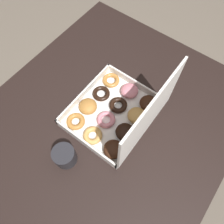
% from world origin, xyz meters
% --- Properties ---
extents(ground_plane, '(8.00, 8.00, 0.00)m').
position_xyz_m(ground_plane, '(0.00, 0.00, 0.00)').
color(ground_plane, '#6B6054').
extents(dining_table, '(1.17, 0.99, 0.70)m').
position_xyz_m(dining_table, '(0.00, 0.00, 0.62)').
color(dining_table, black).
rests_on(dining_table, ground_plane).
extents(donut_box, '(0.36, 0.32, 0.31)m').
position_xyz_m(donut_box, '(-0.05, 0.04, 0.75)').
color(donut_box, white).
rests_on(donut_box, dining_table).
extents(coffee_mug, '(0.08, 0.08, 0.08)m').
position_xyz_m(coffee_mug, '(0.21, -0.03, 0.75)').
color(coffee_mug, '#232328').
rests_on(coffee_mug, dining_table).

